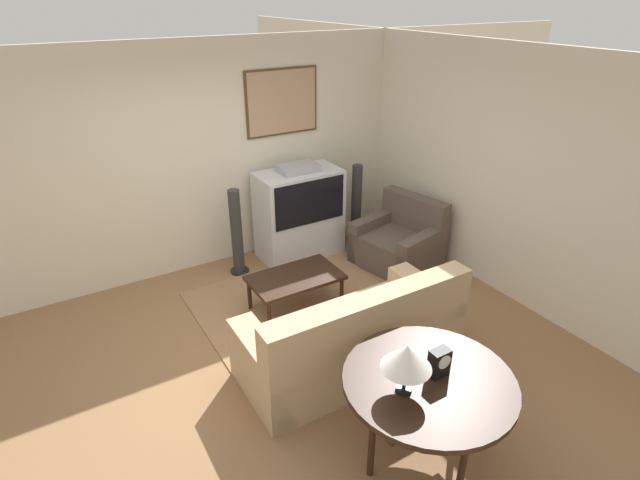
{
  "coord_description": "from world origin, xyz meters",
  "views": [
    {
      "loc": [
        -1.74,
        -3.44,
        3.15
      ],
      "look_at": [
        0.73,
        0.63,
        0.75
      ],
      "focal_mm": 28.0,
      "sensor_mm": 36.0,
      "label": 1
    }
  ],
  "objects_px": {
    "armchair": "(399,243)",
    "mantel_clock": "(439,363)",
    "speaker_tower_right": "(356,205)",
    "couch": "(353,339)",
    "speaker_tower_left": "(237,234)",
    "console_table": "(429,386)",
    "tv": "(299,213)",
    "coffee_table": "(295,279)",
    "table_lamp": "(407,357)"
  },
  "relations": [
    {
      "from": "console_table",
      "to": "speaker_tower_right",
      "type": "xyz_separation_m",
      "value": [
        1.67,
        3.26,
        -0.17
      ]
    },
    {
      "from": "couch",
      "to": "table_lamp",
      "type": "bearing_deg",
      "value": 72.84
    },
    {
      "from": "speaker_tower_right",
      "to": "console_table",
      "type": "bearing_deg",
      "value": -117.17
    },
    {
      "from": "armchair",
      "to": "table_lamp",
      "type": "distance_m",
      "value": 3.2
    },
    {
      "from": "couch",
      "to": "speaker_tower_right",
      "type": "height_order",
      "value": "speaker_tower_right"
    },
    {
      "from": "coffee_table",
      "to": "console_table",
      "type": "height_order",
      "value": "console_table"
    },
    {
      "from": "tv",
      "to": "mantel_clock",
      "type": "height_order",
      "value": "tv"
    },
    {
      "from": "table_lamp",
      "to": "tv",
      "type": "bearing_deg",
      "value": 72.69
    },
    {
      "from": "tv",
      "to": "couch",
      "type": "height_order",
      "value": "tv"
    },
    {
      "from": "tv",
      "to": "coffee_table",
      "type": "distance_m",
      "value": 1.29
    },
    {
      "from": "couch",
      "to": "speaker_tower_left",
      "type": "height_order",
      "value": "speaker_tower_left"
    },
    {
      "from": "coffee_table",
      "to": "mantel_clock",
      "type": "relative_size",
      "value": 4.68
    },
    {
      "from": "coffee_table",
      "to": "speaker_tower_right",
      "type": "height_order",
      "value": "speaker_tower_right"
    },
    {
      "from": "armchair",
      "to": "speaker_tower_right",
      "type": "distance_m",
      "value": 0.87
    },
    {
      "from": "tv",
      "to": "table_lamp",
      "type": "distance_m",
      "value": 3.46
    },
    {
      "from": "armchair",
      "to": "table_lamp",
      "type": "bearing_deg",
      "value": -51.55
    },
    {
      "from": "couch",
      "to": "speaker_tower_left",
      "type": "relative_size",
      "value": 1.86
    },
    {
      "from": "couch",
      "to": "console_table",
      "type": "xyz_separation_m",
      "value": [
        -0.11,
        -1.07,
        0.36
      ]
    },
    {
      "from": "couch",
      "to": "console_table",
      "type": "relative_size",
      "value": 1.67
    },
    {
      "from": "couch",
      "to": "mantel_clock",
      "type": "bearing_deg",
      "value": 88.74
    },
    {
      "from": "speaker_tower_left",
      "to": "table_lamp",
      "type": "bearing_deg",
      "value": -92.55
    },
    {
      "from": "armchair",
      "to": "console_table",
      "type": "distance_m",
      "value": 3.01
    },
    {
      "from": "mantel_clock",
      "to": "tv",
      "type": "bearing_deg",
      "value": 77.69
    },
    {
      "from": "table_lamp",
      "to": "speaker_tower_right",
      "type": "bearing_deg",
      "value": 59.72
    },
    {
      "from": "tv",
      "to": "table_lamp",
      "type": "bearing_deg",
      "value": -107.31
    },
    {
      "from": "tv",
      "to": "couch",
      "type": "distance_m",
      "value": 2.33
    },
    {
      "from": "speaker_tower_left",
      "to": "console_table",
      "type": "bearing_deg",
      "value": -88.59
    },
    {
      "from": "coffee_table",
      "to": "mantel_clock",
      "type": "xyz_separation_m",
      "value": [
        -0.05,
        -2.18,
        0.48
      ]
    },
    {
      "from": "console_table",
      "to": "table_lamp",
      "type": "relative_size",
      "value": 3.2
    },
    {
      "from": "speaker_tower_left",
      "to": "speaker_tower_right",
      "type": "distance_m",
      "value": 1.75
    },
    {
      "from": "mantel_clock",
      "to": "couch",
      "type": "bearing_deg",
      "value": 88.19
    },
    {
      "from": "armchair",
      "to": "speaker_tower_left",
      "type": "bearing_deg",
      "value": -126.72
    },
    {
      "from": "coffee_table",
      "to": "console_table",
      "type": "bearing_deg",
      "value": -93.52
    },
    {
      "from": "tv",
      "to": "couch",
      "type": "relative_size",
      "value": 0.61
    },
    {
      "from": "armchair",
      "to": "speaker_tower_left",
      "type": "xyz_separation_m",
      "value": [
        -1.83,
        0.84,
        0.23
      ]
    },
    {
      "from": "console_table",
      "to": "speaker_tower_right",
      "type": "height_order",
      "value": "speaker_tower_right"
    },
    {
      "from": "armchair",
      "to": "table_lamp",
      "type": "height_order",
      "value": "table_lamp"
    },
    {
      "from": "couch",
      "to": "speaker_tower_right",
      "type": "distance_m",
      "value": 2.69
    },
    {
      "from": "speaker_tower_right",
      "to": "coffee_table",
      "type": "bearing_deg",
      "value": -145.26
    },
    {
      "from": "tv",
      "to": "speaker_tower_right",
      "type": "bearing_deg",
      "value": -1.66
    },
    {
      "from": "couch",
      "to": "speaker_tower_left",
      "type": "distance_m",
      "value": 2.2
    },
    {
      "from": "armchair",
      "to": "console_table",
      "type": "xyz_separation_m",
      "value": [
        -1.75,
        -2.42,
        0.4
      ]
    },
    {
      "from": "armchair",
      "to": "mantel_clock",
      "type": "xyz_separation_m",
      "value": [
        -1.67,
        -2.41,
        0.57
      ]
    },
    {
      "from": "table_lamp",
      "to": "mantel_clock",
      "type": "xyz_separation_m",
      "value": [
        0.31,
        -0.0,
        -0.18
      ]
    },
    {
      "from": "console_table",
      "to": "speaker_tower_left",
      "type": "distance_m",
      "value": 3.26
    },
    {
      "from": "console_table",
      "to": "table_lamp",
      "type": "bearing_deg",
      "value": 177.64
    },
    {
      "from": "tv",
      "to": "speaker_tower_left",
      "type": "height_order",
      "value": "tv"
    },
    {
      "from": "mantel_clock",
      "to": "speaker_tower_right",
      "type": "bearing_deg",
      "value": 63.92
    },
    {
      "from": "armchair",
      "to": "mantel_clock",
      "type": "bearing_deg",
      "value": -46.91
    },
    {
      "from": "coffee_table",
      "to": "armchair",
      "type": "bearing_deg",
      "value": 8.0
    }
  ]
}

